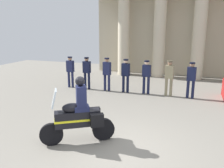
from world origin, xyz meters
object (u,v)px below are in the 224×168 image
(officer_in_row_1, at_px, (87,70))
(officer_in_row_5, at_px, (169,75))
(motorcycle_with_rider, at_px, (80,116))
(officer_in_row_6, at_px, (191,77))
(officer_in_row_3, at_px, (126,73))
(officer_in_row_0, at_px, (70,69))
(officer_in_row_4, at_px, (146,74))
(officer_in_row_2, at_px, (107,72))

(officer_in_row_1, relative_size, officer_in_row_5, 1.00)
(motorcycle_with_rider, bearing_deg, officer_in_row_1, -99.32)
(officer_in_row_6, bearing_deg, officer_in_row_3, 6.77)
(officer_in_row_0, distance_m, officer_in_row_3, 3.07)
(officer_in_row_4, bearing_deg, officer_in_row_2, 9.07)
(officer_in_row_5, xyz_separation_m, officer_in_row_6, (0.98, -0.02, -0.02))
(officer_in_row_3, bearing_deg, officer_in_row_0, 7.30)
(officer_in_row_0, xyz_separation_m, officer_in_row_4, (4.10, 0.07, -0.02))
(officer_in_row_1, relative_size, motorcycle_with_rider, 0.89)
(officer_in_row_1, bearing_deg, officer_in_row_2, -172.17)
(officer_in_row_1, height_order, officer_in_row_3, officer_in_row_1)
(officer_in_row_1, distance_m, officer_in_row_3, 2.09)
(officer_in_row_3, relative_size, officer_in_row_4, 1.02)
(officer_in_row_0, bearing_deg, officer_in_row_5, -172.73)
(officer_in_row_2, height_order, officer_in_row_3, officer_in_row_2)
(officer_in_row_0, distance_m, officer_in_row_6, 6.15)
(officer_in_row_5, relative_size, officer_in_row_6, 1.02)
(officer_in_row_0, xyz_separation_m, officer_in_row_6, (6.15, 0.01, -0.01))
(officer_in_row_2, xyz_separation_m, officer_in_row_4, (2.01, 0.08, -0.03))
(officer_in_row_1, bearing_deg, officer_in_row_3, -171.93)
(officer_in_row_1, distance_m, officer_in_row_5, 4.19)
(officer_in_row_2, bearing_deg, officer_in_row_5, -172.41)
(officer_in_row_2, relative_size, officer_in_row_5, 1.00)
(officer_in_row_5, distance_m, motorcycle_with_rider, 5.81)
(officer_in_row_1, xyz_separation_m, officer_in_row_5, (4.19, 0.05, 0.00))
(officer_in_row_5, height_order, motorcycle_with_rider, motorcycle_with_rider)
(officer_in_row_0, height_order, officer_in_row_4, officer_in_row_0)
(officer_in_row_4, distance_m, officer_in_row_6, 2.05)
(motorcycle_with_rider, bearing_deg, officer_in_row_5, -141.14)
(officer_in_row_4, bearing_deg, motorcycle_with_rider, 89.19)
(officer_in_row_3, height_order, officer_in_row_5, officer_in_row_5)
(officer_in_row_0, relative_size, motorcycle_with_rider, 0.88)
(officer_in_row_4, bearing_deg, officer_in_row_1, 8.63)
(officer_in_row_6, bearing_deg, officer_in_row_5, 5.78)
(motorcycle_with_rider, bearing_deg, officer_in_row_3, -119.92)
(officer_in_row_1, height_order, officer_in_row_6, officer_in_row_1)
(officer_in_row_0, xyz_separation_m, motorcycle_with_rider, (3.35, -5.48, -0.19))
(officer_in_row_6, bearing_deg, officer_in_row_1, 7.30)
(officer_in_row_1, xyz_separation_m, officer_in_row_4, (3.12, 0.09, -0.03))
(officer_in_row_4, height_order, officer_in_row_5, officer_in_row_5)
(officer_in_row_0, height_order, officer_in_row_6, officer_in_row_0)
(officer_in_row_1, relative_size, officer_in_row_2, 0.99)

